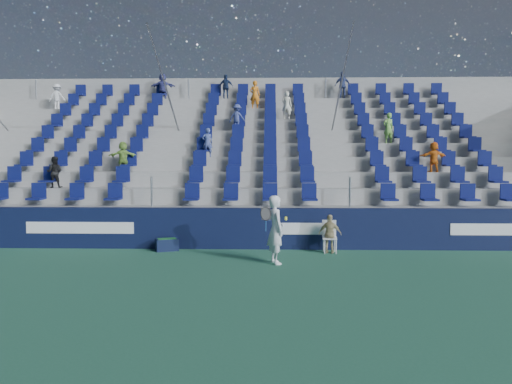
# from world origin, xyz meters

# --- Properties ---
(ground) EXTENTS (70.00, 70.00, 0.00)m
(ground) POSITION_xyz_m (0.00, 0.00, 0.00)
(ground) COLOR #2B644A
(ground) RESTS_ON ground
(sponsor_wall) EXTENTS (24.00, 0.32, 1.20)m
(sponsor_wall) POSITION_xyz_m (0.00, 3.15, 0.60)
(sponsor_wall) COLOR #0E1434
(sponsor_wall) RESTS_ON ground
(grandstand) EXTENTS (24.00, 8.17, 6.63)m
(grandstand) POSITION_xyz_m (-0.01, 8.24, 2.13)
(grandstand) COLOR #9E9D98
(grandstand) RESTS_ON ground
(tennis_player) EXTENTS (0.70, 0.73, 1.73)m
(tennis_player) POSITION_xyz_m (0.75, 1.09, 0.87)
(tennis_player) COLOR silver
(tennis_player) RESTS_ON ground
(line_judge_chair) EXTENTS (0.44, 0.45, 0.91)m
(line_judge_chair) POSITION_xyz_m (2.29, 2.64, 0.52)
(line_judge_chair) COLOR white
(line_judge_chair) RESTS_ON ground
(line_judge) EXTENTS (0.68, 0.41, 1.09)m
(line_judge) POSITION_xyz_m (2.29, 2.50, 0.55)
(line_judge) COLOR tan
(line_judge) RESTS_ON ground
(ball_bin) EXTENTS (0.73, 0.60, 0.35)m
(ball_bin) POSITION_xyz_m (-2.37, 2.75, 0.19)
(ball_bin) COLOR black
(ball_bin) RESTS_ON ground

